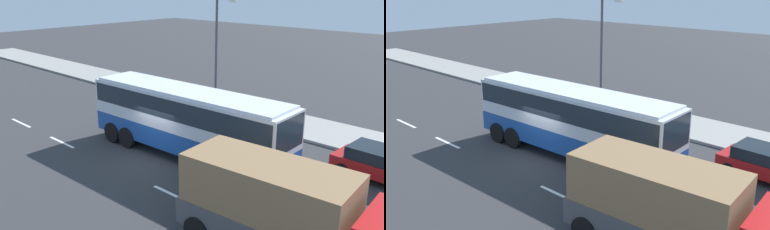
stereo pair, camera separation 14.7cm
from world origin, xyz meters
The scene contains 7 objects.
ground_plane centered at (0.00, 0.00, 0.00)m, with size 120.00×120.00×0.00m, color #333335.
sidewalk_curb centered at (0.00, 9.12, 0.07)m, with size 80.00×4.00×0.15m, color gray.
lane_centreline centered at (-0.82, -2.09, 0.00)m, with size 32.51×0.16×0.01m.
coach_bus centered at (0.89, 1.19, 2.14)m, with size 11.28×2.92×3.46m.
cargo_truck centered at (9.02, -2.47, 1.63)m, with size 8.07×3.14×3.01m.
car_red_compact centered at (8.97, 5.15, 0.77)m, with size 4.32×2.09×1.44m.
street_lamp centered at (-2.58, 7.66, 4.35)m, with size 1.62×0.24×7.38m.
Camera 2 is at (14.44, -13.04, 8.40)m, focal length 39.61 mm.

